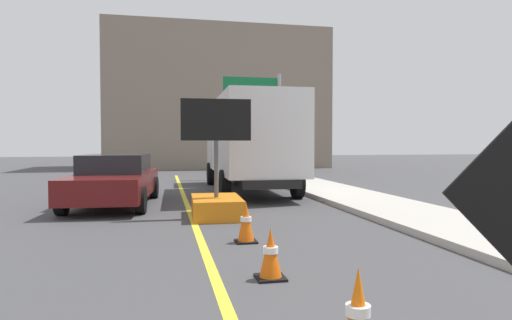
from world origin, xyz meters
TOP-DOWN VIEW (x-y plane):
  - lane_center_stripe at (0.00, 6.00)m, footprint 0.14×36.00m
  - arrow_board_trailer at (0.56, 10.57)m, footprint 1.60×1.84m
  - box_truck at (2.32, 15.62)m, footprint 2.64×7.80m
  - pickup_car at (-1.93, 13.00)m, footprint 2.32×4.82m
  - highway_guide_sign at (4.02, 21.06)m, footprint 2.79×0.18m
  - far_building_block at (3.13, 32.43)m, footprint 15.02×6.97m
  - traffic_cone_near_sign at (0.81, 3.55)m, footprint 0.36×0.36m
  - traffic_cone_mid_lane at (0.67, 5.78)m, footprint 0.36×0.36m
  - traffic_cone_far_lane at (0.75, 7.85)m, footprint 0.36×0.36m

SIDE VIEW (x-z plane):
  - lane_center_stripe at x=0.00m, z-range 0.00..0.01m
  - traffic_cone_mid_lane at x=0.67m, z-range -0.01..0.63m
  - traffic_cone_far_lane at x=0.75m, z-range -0.01..0.69m
  - traffic_cone_near_sign at x=0.81m, z-range -0.01..0.75m
  - arrow_board_trailer at x=0.56m, z-range -0.87..1.83m
  - pickup_car at x=-1.93m, z-range 0.01..1.39m
  - box_truck at x=2.32m, z-range 0.16..3.37m
  - highway_guide_sign at x=4.02m, z-range 0.92..5.92m
  - far_building_block at x=3.13m, z-range 0.00..9.55m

